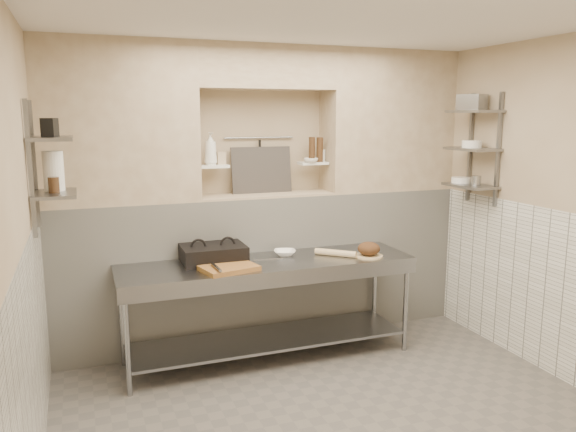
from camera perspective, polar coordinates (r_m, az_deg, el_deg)
name	(u,v)px	position (r m, az deg, el deg)	size (l,w,h in m)	color
floor	(342,427)	(4.34, 5.47, -20.54)	(4.00, 3.90, 0.10)	#615B56
ceiling	(349,5)	(3.79, 6.26, 20.55)	(4.00, 3.90, 0.10)	silver
wall_left	(9,256)	(3.45, -26.45, -3.68)	(0.10, 3.90, 2.80)	tan
wall_right	(576,212)	(5.05, 27.20, 0.36)	(0.10, 3.90, 2.80)	tan
wall_back	(257,193)	(5.65, -3.15, 2.40)	(4.00, 0.10, 2.80)	tan
backwall_lower	(265,266)	(5.55, -2.31, -5.11)	(4.00, 0.40, 1.40)	white
alcove_sill	(265,195)	(5.41, -2.37, 2.17)	(1.30, 0.40, 0.02)	tan
backwall_pillar_left	(118,123)	(5.10, -16.89, 9.04)	(1.35, 0.40, 1.40)	tan
backwall_pillar_right	(388,122)	(5.90, 10.08, 9.41)	(1.35, 0.40, 1.40)	tan
backwall_header	(264,68)	(5.37, -2.46, 14.84)	(1.30, 0.40, 0.40)	tan
wainscot_left	(32,373)	(3.66, -24.60, -14.32)	(0.02, 3.90, 1.40)	white
wainscot_right	(563,297)	(5.16, 26.11, -7.36)	(0.02, 3.90, 1.40)	white
alcove_shelf_left	(213,166)	(5.24, -7.61, 5.03)	(0.28, 0.16, 0.03)	white
alcove_shelf_right	(313,163)	(5.55, 2.55, 5.39)	(0.28, 0.16, 0.03)	white
utensil_rail	(259,138)	(5.52, -2.96, 7.96)	(0.02, 0.02, 0.70)	gray
hanging_steel	(260,155)	(5.51, -2.88, 6.18)	(0.02, 0.02, 0.30)	black
splash_panel	(262,170)	(5.48, -2.71, 4.69)	(0.60, 0.02, 0.45)	#383330
shelf_rail_left_a	(34,165)	(4.62, -24.38, 4.77)	(0.03, 0.03, 0.95)	slate
shelf_rail_left_b	(30,169)	(4.22, -24.72, 4.32)	(0.03, 0.03, 0.95)	slate
wall_shelf_left_lower	(55,194)	(4.43, -22.61, 2.10)	(0.30, 0.50, 0.03)	slate
wall_shelf_left_upper	(51,139)	(4.40, -22.97, 7.26)	(0.30, 0.50, 0.03)	slate
shelf_rail_right_a	(470,148)	(5.86, 18.02, 6.63)	(0.03, 0.03, 1.05)	slate
shelf_rail_right_b	(498,150)	(5.56, 20.58, 6.31)	(0.03, 0.03, 1.05)	slate
wall_shelf_right_lower	(470,186)	(5.65, 18.01, 2.95)	(0.30, 0.50, 0.03)	slate
wall_shelf_right_mid	(472,149)	(5.62, 18.20, 6.49)	(0.30, 0.50, 0.03)	slate
wall_shelf_right_upper	(474,111)	(5.62, 18.40, 10.05)	(0.30, 0.50, 0.03)	slate
prep_table	(269,290)	(5.01, -1.99, -7.51)	(2.60, 0.70, 0.90)	gray
panini_press	(213,254)	(4.95, -7.60, -3.82)	(0.55, 0.40, 0.15)	black
cutting_board	(229,268)	(4.68, -6.01, -5.29)	(0.44, 0.31, 0.04)	brown
knife_blade	(268,259)	(4.83, -2.03, -4.41)	(0.26, 0.03, 0.01)	gray
tongs	(216,267)	(4.59, -7.31, -5.15)	(0.02, 0.02, 0.26)	gray
mixing_bowl	(285,253)	(5.14, -0.33, -3.75)	(0.20, 0.20, 0.05)	white
rolling_pin	(336,253)	(5.13, 4.86, -3.76)	(0.06, 0.06, 0.39)	beige
bread_board	(369,256)	(5.15, 8.19, -4.04)	(0.25, 0.25, 0.01)	beige
bread_loaf	(369,249)	(5.13, 8.21, -3.30)	(0.20, 0.20, 0.12)	#4C2D19
bottle_soap	(211,149)	(5.23, -7.88, 6.78)	(0.11, 0.12, 0.30)	white
jar_alcove	(221,158)	(5.29, -6.83, 5.86)	(0.08, 0.08, 0.12)	tan
bowl_alcove	(311,160)	(5.48, 2.34, 5.68)	(0.14, 0.14, 0.04)	white
condiment_a	(320,150)	(5.55, 3.24, 6.75)	(0.07, 0.07, 0.24)	#392414
condiment_b	(312,150)	(5.53, 2.44, 6.77)	(0.06, 0.06, 0.24)	#392414
condiment_c	(322,155)	(5.63, 3.48, 6.16)	(0.07, 0.07, 0.12)	white
jug_left	(54,171)	(4.50, -22.71, 4.24)	(0.15, 0.15, 0.29)	white
jar_left	(54,185)	(4.38, -22.70, 2.92)	(0.08, 0.08, 0.11)	#392414
box_left_upper	(50,127)	(4.37, -23.05, 8.28)	(0.09, 0.09, 0.13)	black
bowl_right	(461,180)	(5.76, 17.15, 3.52)	(0.18, 0.18, 0.05)	white
canister_right	(476,181)	(5.58, 18.56, 3.43)	(0.09, 0.09, 0.09)	gray
bowl_right_mid	(472,144)	(5.63, 18.17, 6.97)	(0.19, 0.19, 0.07)	white
basket_right	(472,102)	(5.65, 18.18, 10.93)	(0.19, 0.23, 0.15)	gray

